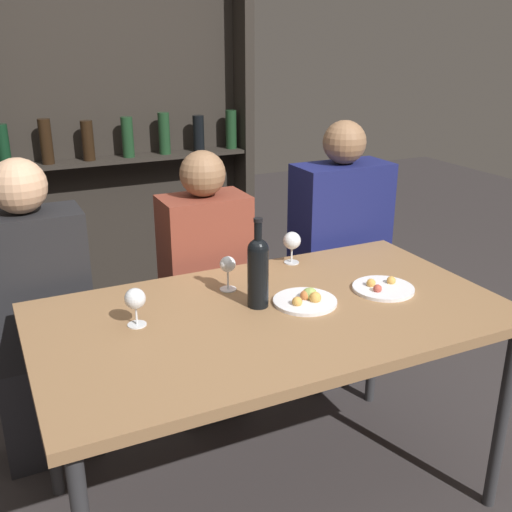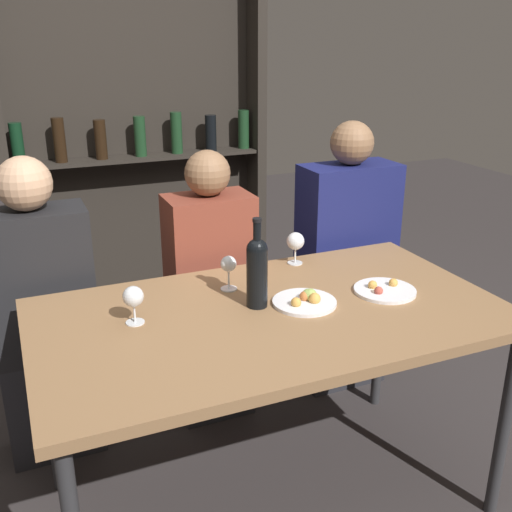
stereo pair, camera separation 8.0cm
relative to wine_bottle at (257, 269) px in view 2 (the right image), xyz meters
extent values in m
plane|color=#332D2D|center=(0.03, -0.06, -0.91)|extent=(10.00, 10.00, 0.00)
cube|color=olive|center=(0.03, -0.06, -0.15)|extent=(1.55, 0.87, 0.04)
cylinder|color=#2D2D30|center=(0.74, -0.43, -0.54)|extent=(0.04, 0.04, 0.74)
cylinder|color=#2D2D30|center=(-0.69, 0.31, -0.54)|extent=(0.04, 0.04, 0.74)
cylinder|color=#2D2D30|center=(0.74, 0.31, -0.54)|extent=(0.04, 0.04, 0.74)
cube|color=#28231E|center=(0.03, 1.91, 0.23)|extent=(1.49, 0.02, 2.27)
cube|color=#28231E|center=(0.77, 1.80, 0.23)|extent=(0.06, 0.18, 2.27)
cube|color=#28231E|center=(0.03, 1.80, 0.04)|extent=(1.41, 0.18, 0.02)
cylinder|color=black|center=(-0.64, 1.80, 0.17)|extent=(0.07, 0.07, 0.23)
cylinder|color=black|center=(-0.42, 1.80, 0.17)|extent=(0.07, 0.07, 0.25)
cylinder|color=black|center=(-0.19, 1.80, 0.16)|extent=(0.07, 0.07, 0.22)
cylinder|color=#19381E|center=(0.03, 1.80, 0.17)|extent=(0.07, 0.07, 0.23)
cylinder|color=#19381E|center=(0.25, 1.80, 0.17)|extent=(0.07, 0.07, 0.24)
cylinder|color=black|center=(0.46, 1.79, 0.16)|extent=(0.07, 0.07, 0.22)
cylinder|color=#19381E|center=(0.68, 1.80, 0.17)|extent=(0.07, 0.07, 0.23)
cylinder|color=black|center=(0.00, 0.00, -0.03)|extent=(0.07, 0.07, 0.20)
sphere|color=black|center=(0.00, 0.00, 0.07)|extent=(0.07, 0.07, 0.07)
cylinder|color=black|center=(0.00, 0.00, 0.11)|extent=(0.03, 0.03, 0.09)
cylinder|color=black|center=(0.00, 0.00, 0.17)|extent=(0.03, 0.03, 0.01)
cylinder|color=silver|center=(0.30, 0.30, -0.13)|extent=(0.06, 0.06, 0.00)
cylinder|color=silver|center=(0.30, 0.30, -0.09)|extent=(0.01, 0.01, 0.07)
sphere|color=silver|center=(0.30, 0.30, -0.04)|extent=(0.07, 0.07, 0.07)
cylinder|color=silver|center=(-0.04, 0.17, -0.13)|extent=(0.06, 0.06, 0.00)
cylinder|color=silver|center=(-0.04, 0.17, -0.09)|extent=(0.01, 0.01, 0.08)
sphere|color=silver|center=(-0.04, 0.17, -0.04)|extent=(0.06, 0.06, 0.06)
cylinder|color=silver|center=(-0.41, 0.03, -0.13)|extent=(0.06, 0.06, 0.00)
cylinder|color=silver|center=(-0.41, 0.03, -0.09)|extent=(0.01, 0.01, 0.07)
sphere|color=silver|center=(-0.41, 0.03, -0.04)|extent=(0.07, 0.07, 0.07)
cylinder|color=white|center=(0.15, -0.05, -0.13)|extent=(0.22, 0.22, 0.01)
sphere|color=gold|center=(0.11, -0.07, -0.11)|extent=(0.03, 0.03, 0.03)
sphere|color=gold|center=(0.18, -0.07, -0.11)|extent=(0.04, 0.04, 0.04)
sphere|color=#99B256|center=(0.17, -0.04, -0.11)|extent=(0.04, 0.04, 0.04)
sphere|color=#C67038|center=(0.16, -0.04, -0.11)|extent=(0.04, 0.04, 0.04)
sphere|color=#99B256|center=(0.18, -0.04, -0.11)|extent=(0.05, 0.05, 0.05)
cylinder|color=white|center=(0.46, -0.07, -0.13)|extent=(0.22, 0.22, 0.01)
sphere|color=#B74C3D|center=(0.42, -0.10, -0.11)|extent=(0.03, 0.03, 0.03)
sphere|color=gold|center=(0.43, -0.05, -0.11)|extent=(0.03, 0.03, 0.03)
sphere|color=gold|center=(0.51, -0.06, -0.11)|extent=(0.03, 0.03, 0.03)
cube|color=#26262B|center=(-0.66, 0.57, -0.68)|extent=(0.36, 0.22, 0.45)
cube|color=black|center=(-0.66, 0.57, -0.17)|extent=(0.40, 0.22, 0.58)
sphere|color=tan|center=(-0.66, 0.57, 0.22)|extent=(0.20, 0.20, 0.20)
cube|color=#26262B|center=(0.03, 0.57, -0.68)|extent=(0.32, 0.22, 0.45)
cube|color=brown|center=(0.03, 0.57, -0.17)|extent=(0.36, 0.22, 0.57)
sphere|color=#8C6647|center=(0.03, 0.57, 0.20)|extent=(0.19, 0.19, 0.19)
cube|color=#26262B|center=(0.70, 0.57, -0.68)|extent=(0.40, 0.22, 0.45)
cube|color=navy|center=(0.70, 0.57, -0.14)|extent=(0.44, 0.22, 0.64)
sphere|color=#8C6647|center=(0.70, 0.57, 0.28)|extent=(0.19, 0.19, 0.19)
camera|label=1|loc=(-0.80, -1.65, 0.72)|focal=42.00mm
camera|label=2|loc=(-0.72, -1.68, 0.72)|focal=42.00mm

